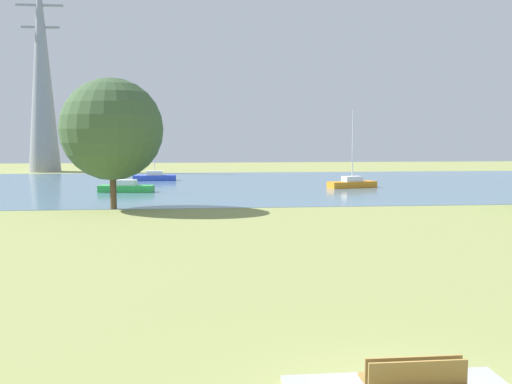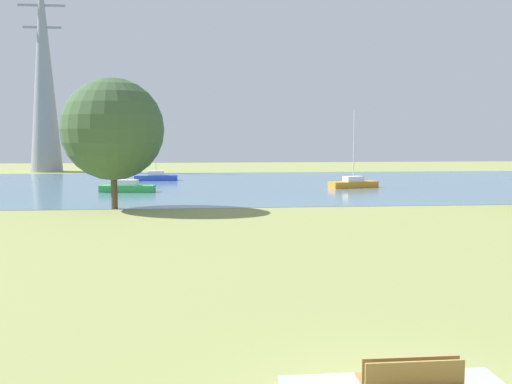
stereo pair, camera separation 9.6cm
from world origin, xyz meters
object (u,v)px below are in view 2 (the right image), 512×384
Objects in this scene: sailboat_blue at (156,176)px; electricity_pylon at (44,69)px; sailboat_orange at (353,183)px; tree_west_far at (113,129)px; bench_facing_water at (407,381)px; sailboat_green at (127,187)px.

sailboat_blue is 28.93m from electricity_pylon.
sailboat_orange is 49.45m from electricity_pylon.
sailboat_orange is at bearing 35.25° from tree_west_far.
tree_west_far is 0.31× the size of electricity_pylon.
bench_facing_water is 80.21m from electricity_pylon.
bench_facing_water is at bearing -71.09° from electricity_pylon.
sailboat_orange is at bearing -29.37° from sailboat_blue.
electricity_pylon is at bearing 115.27° from sailboat_green.
sailboat_green is at bearing 103.65° from bench_facing_water.
tree_west_far is at bearing -70.33° from electricity_pylon.
sailboat_green is 0.19× the size of electricity_pylon.
sailboat_orange is 0.84× the size of tree_west_far.
bench_facing_water is 0.06× the size of electricity_pylon.
tree_west_far is (-9.62, 30.03, 4.97)m from bench_facing_water.
sailboat_blue is 0.90× the size of tree_west_far.
bench_facing_water is at bearing -72.24° from tree_west_far.
sailboat_blue is 22.76m from sailboat_orange.
electricity_pylon is at bearing 131.72° from sailboat_blue.
tree_west_far reaches higher than sailboat_blue.
sailboat_blue is at bearing 98.91° from bench_facing_water.
tree_west_far reaches higher than sailboat_green.
sailboat_green is at bearing -64.73° from electricity_pylon.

